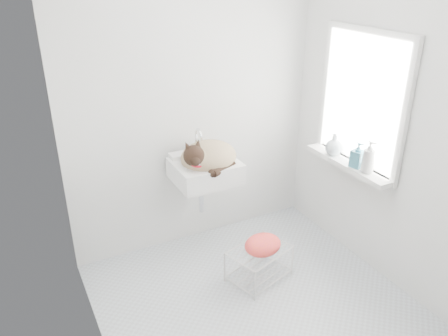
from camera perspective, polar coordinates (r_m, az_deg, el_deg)
name	(u,v)px	position (r m, az deg, el deg)	size (l,w,h in m)	color
floor	(251,298)	(3.56, 3.43, -16.18)	(2.20, 2.00, 0.02)	silver
back_wall	(193,105)	(3.73, -3.97, 7.98)	(2.20, 0.02, 2.50)	white
right_wall	(382,120)	(3.56, 19.49, 5.74)	(0.02, 2.00, 2.50)	white
left_wall	(82,181)	(2.54, -17.70, -1.63)	(0.02, 2.00, 2.50)	white
window_glass	(363,101)	(3.65, 17.32, 8.17)	(0.01, 0.80, 1.00)	white
window_frame	(362,101)	(3.64, 17.15, 8.14)	(0.04, 0.90, 1.10)	white
windowsill	(348,164)	(3.78, 15.50, 0.50)	(0.16, 0.88, 0.04)	white
sink	(205,161)	(3.64, -2.44, 0.84)	(0.52, 0.45, 0.21)	white
faucet	(196,138)	(3.74, -3.65, 3.80)	(0.19, 0.13, 0.19)	silver
cat	(207,157)	(3.61, -2.17, 1.37)	(0.51, 0.43, 0.31)	tan
wire_rack	(259,262)	(3.66, 4.48, -11.86)	(0.46, 0.32, 0.27)	silver
towel	(263,248)	(3.54, 4.95, -10.18)	(0.31, 0.22, 0.13)	orange
bottle_a	(366,172)	(3.62, 17.69, -0.52)	(0.08, 0.08, 0.22)	silver
bottle_b	(356,167)	(3.69, 16.48, 0.16)	(0.09, 0.09, 0.20)	teal
bottle_c	(333,154)	(3.88, 13.71, 1.70)	(0.14, 0.14, 0.19)	#B4C0C8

